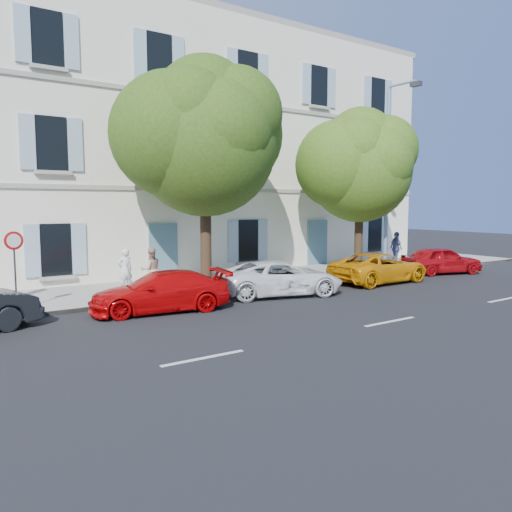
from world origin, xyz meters
TOP-DOWN VIEW (x-y plane):
  - ground at (0.00, 0.00)m, footprint 90.00×90.00m
  - sidewalk at (0.00, 4.45)m, footprint 36.00×4.50m
  - kerb at (0.00, 2.28)m, footprint 36.00×0.16m
  - building at (0.00, 10.20)m, footprint 28.00×7.00m
  - car_red_coupe at (-4.82, 0.98)m, footprint 4.56×2.45m
  - car_white_coupe at (-0.05, 1.10)m, footprint 5.02×3.32m
  - car_yellow_supercar at (5.24, 1.10)m, footprint 4.64×2.19m
  - car_red_hatchback at (9.79, 1.30)m, footprint 4.19×2.66m
  - tree_left at (-1.85, 3.45)m, footprint 5.42×5.42m
  - tree_right at (6.20, 3.27)m, footprint 4.77×4.77m
  - road_sign at (-8.63, 2.77)m, footprint 0.55×0.15m
  - street_lamp at (7.76, 2.84)m, footprint 0.29×1.85m
  - pedestrian_a at (-4.73, 4.34)m, footprint 0.61×0.44m
  - pedestrian_b at (-3.95, 3.80)m, footprint 0.80×0.64m
  - pedestrian_c at (9.95, 4.16)m, footprint 0.73×1.10m

SIDE VIEW (x-z plane):
  - ground at x=0.00m, z-range 0.00..0.00m
  - sidewalk at x=0.00m, z-range 0.00..0.15m
  - kerb at x=0.00m, z-range 0.00..0.16m
  - car_red_coupe at x=-4.82m, z-range 0.00..1.26m
  - car_white_coupe at x=-0.05m, z-range 0.00..1.28m
  - car_yellow_supercar at x=5.24m, z-range 0.00..1.28m
  - car_red_hatchback at x=9.79m, z-range 0.00..1.33m
  - pedestrian_a at x=-4.73m, z-range 0.15..1.71m
  - pedestrian_b at x=-3.95m, z-range 0.15..1.75m
  - pedestrian_c at x=9.95m, z-range 0.15..1.89m
  - road_sign at x=-8.63m, z-range 0.68..3.07m
  - tree_right at x=6.20m, z-range 1.19..8.53m
  - street_lamp at x=7.76m, z-range 0.73..9.45m
  - tree_left at x=-1.85m, z-range 1.36..9.76m
  - building at x=0.00m, z-range 0.00..12.00m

